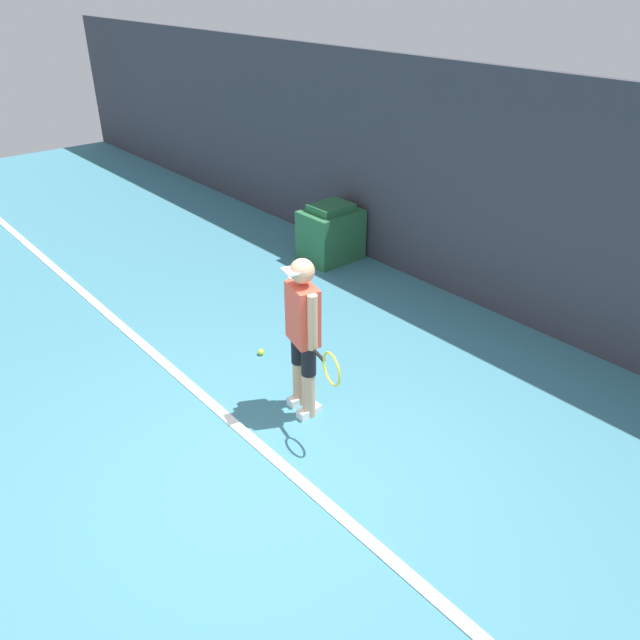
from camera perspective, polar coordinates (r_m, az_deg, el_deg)
The scene contains 6 objects.
ground_plane at distance 5.41m, azimuth -5.61°, elevation -13.77°, with size 24.00×24.00×0.00m, color teal.
back_wall at distance 7.29m, azimuth 20.06°, elevation 9.32°, with size 24.00×0.10×2.81m.
court_baseline at distance 5.49m, azimuth -3.84°, elevation -12.81°, with size 21.60×0.10×0.01m.
tennis_player at distance 5.58m, azimuth -1.51°, elevation -1.06°, with size 0.93×0.33×1.57m.
tennis_ball at distance 6.87m, azimuth -5.42°, elevation -2.93°, with size 0.07×0.07×0.07m.
covered_chair at distance 9.04m, azimuth 1.00°, elevation 7.93°, with size 0.64×0.80×0.82m.
Camera 1 is at (3.32, -2.16, 3.69)m, focal length 35.00 mm.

